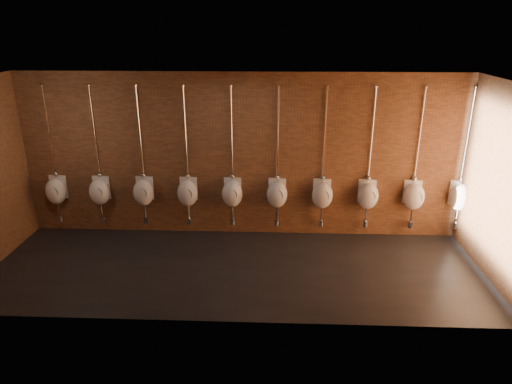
% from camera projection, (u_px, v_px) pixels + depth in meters
% --- Properties ---
extents(ground, '(8.50, 8.50, 0.00)m').
position_uv_depth(ground, '(236.00, 269.00, 7.95)').
color(ground, black).
rests_on(ground, ground).
extents(room_shell, '(8.54, 3.04, 3.22)m').
position_uv_depth(room_shell, '(234.00, 158.00, 7.25)').
color(room_shell, black).
rests_on(room_shell, ground).
extents(urinal_0, '(0.44, 0.39, 2.72)m').
position_uv_depth(urinal_0, '(56.00, 190.00, 9.05)').
color(urinal_0, white).
rests_on(urinal_0, ground).
extents(urinal_1, '(0.44, 0.39, 2.72)m').
position_uv_depth(urinal_1, '(100.00, 191.00, 9.01)').
color(urinal_1, white).
rests_on(urinal_1, ground).
extents(urinal_2, '(0.44, 0.39, 2.72)m').
position_uv_depth(urinal_2, '(143.00, 192.00, 8.98)').
color(urinal_2, white).
rests_on(urinal_2, ground).
extents(urinal_3, '(0.44, 0.39, 2.72)m').
position_uv_depth(urinal_3, '(188.00, 192.00, 8.95)').
color(urinal_3, white).
rests_on(urinal_3, ground).
extents(urinal_4, '(0.44, 0.39, 2.72)m').
position_uv_depth(urinal_4, '(232.00, 193.00, 8.91)').
color(urinal_4, white).
rests_on(urinal_4, ground).
extents(urinal_5, '(0.44, 0.39, 2.72)m').
position_uv_depth(urinal_5, '(277.00, 194.00, 8.88)').
color(urinal_5, white).
rests_on(urinal_5, ground).
extents(urinal_6, '(0.44, 0.39, 2.72)m').
position_uv_depth(urinal_6, '(322.00, 194.00, 8.84)').
color(urinal_6, white).
rests_on(urinal_6, ground).
extents(urinal_7, '(0.44, 0.39, 2.72)m').
position_uv_depth(urinal_7, '(368.00, 195.00, 8.81)').
color(urinal_7, white).
rests_on(urinal_7, ground).
extents(urinal_8, '(0.44, 0.39, 2.72)m').
position_uv_depth(urinal_8, '(414.00, 196.00, 8.77)').
color(urinal_8, white).
rests_on(urinal_8, ground).
extents(urinal_9, '(0.44, 0.39, 2.72)m').
position_uv_depth(urinal_9, '(460.00, 196.00, 8.74)').
color(urinal_9, white).
rests_on(urinal_9, ground).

